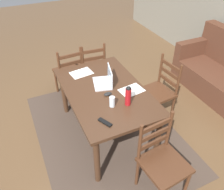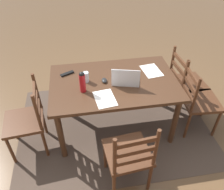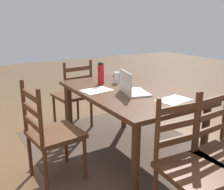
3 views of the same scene
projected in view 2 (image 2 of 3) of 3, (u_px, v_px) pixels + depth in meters
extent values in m
plane|color=brown|center=(114.00, 125.00, 3.22)|extent=(14.00, 14.00, 0.00)
cube|color=#47382D|center=(114.00, 125.00, 3.22)|extent=(2.54, 1.87, 0.01)
cube|color=#422819|center=(114.00, 83.00, 2.75)|extent=(1.51, 0.96, 0.04)
cylinder|color=#422819|center=(155.00, 83.00, 3.38)|extent=(0.07, 0.07, 0.71)
cylinder|color=#422819|center=(61.00, 92.00, 3.21)|extent=(0.07, 0.07, 0.71)
cylinder|color=#422819|center=(175.00, 122.00, 2.77)|extent=(0.07, 0.07, 0.71)
cylinder|color=#422819|center=(61.00, 136.00, 2.60)|extent=(0.07, 0.07, 0.71)
cube|color=#4C2B19|center=(201.00, 101.00, 2.92)|extent=(0.47, 0.47, 0.04)
cylinder|color=#4C2B19|center=(204.00, 104.00, 3.23)|extent=(0.04, 0.04, 0.43)
cylinder|color=#4C2B19|center=(216.00, 124.00, 2.94)|extent=(0.04, 0.04, 0.43)
cylinder|color=#4C2B19|center=(178.00, 106.00, 3.21)|extent=(0.04, 0.04, 0.43)
cylinder|color=#4C2B19|center=(187.00, 126.00, 2.92)|extent=(0.04, 0.04, 0.43)
cylinder|color=#4C2B19|center=(184.00, 77.00, 2.90)|extent=(0.04, 0.04, 0.50)
cylinder|color=#4C2B19|center=(195.00, 97.00, 2.60)|extent=(0.04, 0.04, 0.50)
cube|color=#4C2B19|center=(188.00, 93.00, 2.81)|extent=(0.05, 0.36, 0.05)
cube|color=#4C2B19|center=(190.00, 85.00, 2.73)|extent=(0.05, 0.36, 0.05)
cube|color=#4C2B19|center=(192.00, 76.00, 2.65)|extent=(0.05, 0.36, 0.05)
cube|color=#4C2B19|center=(127.00, 153.00, 2.32)|extent=(0.48, 0.48, 0.04)
cylinder|color=#4C2B19|center=(105.00, 155.00, 2.57)|extent=(0.04, 0.04, 0.43)
cylinder|color=#4C2B19|center=(137.00, 148.00, 2.65)|extent=(0.04, 0.04, 0.43)
cylinder|color=#4C2B19|center=(114.00, 186.00, 2.29)|extent=(0.04, 0.04, 0.43)
cylinder|color=#4C2B19|center=(150.00, 177.00, 2.36)|extent=(0.04, 0.04, 0.43)
cylinder|color=#4C2B19|center=(115.00, 158.00, 1.97)|extent=(0.04, 0.04, 0.50)
cylinder|color=#4C2B19|center=(156.00, 149.00, 2.05)|extent=(0.04, 0.04, 0.50)
cube|color=#4C2B19|center=(135.00, 160.00, 2.07)|extent=(0.36, 0.06, 0.05)
cube|color=#4C2B19|center=(136.00, 152.00, 1.99)|extent=(0.36, 0.06, 0.05)
cube|color=#4C2B19|center=(137.00, 143.00, 1.91)|extent=(0.36, 0.06, 0.05)
cube|color=#4C2B19|center=(24.00, 121.00, 2.65)|extent=(0.48, 0.48, 0.04)
cylinder|color=#4C2B19|center=(11.00, 151.00, 2.62)|extent=(0.04, 0.04, 0.43)
cylinder|color=#4C2B19|center=(13.00, 127.00, 2.91)|extent=(0.04, 0.04, 0.43)
cylinder|color=#4C2B19|center=(45.00, 144.00, 2.70)|extent=(0.04, 0.04, 0.43)
cylinder|color=#4C2B19|center=(44.00, 121.00, 2.98)|extent=(0.04, 0.04, 0.43)
cylinder|color=#4C2B19|center=(37.00, 114.00, 2.39)|extent=(0.04, 0.04, 0.50)
cylinder|color=#4C2B19|center=(37.00, 92.00, 2.67)|extent=(0.04, 0.04, 0.50)
cube|color=#4C2B19|center=(39.00, 109.00, 2.60)|extent=(0.06, 0.36, 0.05)
cube|color=#4C2B19|center=(37.00, 100.00, 2.52)|extent=(0.06, 0.36, 0.05)
cube|color=#4C2B19|center=(34.00, 92.00, 2.44)|extent=(0.06, 0.36, 0.05)
cube|color=#4C2B19|center=(188.00, 83.00, 3.21)|extent=(0.47, 0.47, 0.04)
cylinder|color=#4C2B19|center=(190.00, 87.00, 3.54)|extent=(0.04, 0.04, 0.43)
cylinder|color=#4C2B19|center=(203.00, 103.00, 3.25)|extent=(0.04, 0.04, 0.43)
cylinder|color=#4C2B19|center=(167.00, 90.00, 3.47)|extent=(0.04, 0.04, 0.43)
cylinder|color=#4C2B19|center=(178.00, 107.00, 3.19)|extent=(0.04, 0.04, 0.43)
cylinder|color=#4C2B19|center=(172.00, 63.00, 3.16)|extent=(0.04, 0.04, 0.50)
cylinder|color=#4C2B19|center=(185.00, 78.00, 2.88)|extent=(0.04, 0.04, 0.50)
cube|color=#4C2B19|center=(177.00, 76.00, 3.08)|extent=(0.05, 0.36, 0.05)
cube|color=#4C2B19|center=(179.00, 68.00, 3.00)|extent=(0.05, 0.36, 0.05)
cube|color=#4C2B19|center=(180.00, 60.00, 2.92)|extent=(0.05, 0.36, 0.05)
cube|color=silver|center=(126.00, 81.00, 2.74)|extent=(0.37, 0.29, 0.02)
cube|color=silver|center=(126.00, 78.00, 2.58)|extent=(0.31, 0.09, 0.21)
cube|color=#A5CCEA|center=(126.00, 78.00, 2.59)|extent=(0.29, 0.08, 0.19)
cylinder|color=#A81419|center=(82.00, 83.00, 2.53)|extent=(0.07, 0.07, 0.22)
sphere|color=black|center=(82.00, 75.00, 2.46)|extent=(0.06, 0.06, 0.06)
cylinder|color=silver|center=(86.00, 77.00, 2.70)|extent=(0.07, 0.07, 0.13)
ellipsoid|color=black|center=(104.00, 80.00, 2.72)|extent=(0.06, 0.10, 0.03)
cube|color=black|center=(67.00, 74.00, 2.85)|extent=(0.17, 0.11, 0.02)
cube|color=white|center=(151.00, 71.00, 2.91)|extent=(0.25, 0.32, 0.00)
cube|color=white|center=(105.00, 99.00, 2.49)|extent=(0.25, 0.32, 0.00)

